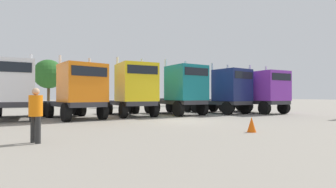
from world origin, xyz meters
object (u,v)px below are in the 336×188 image
(semi_truck_purple, at_px, (263,92))
(visitor_in_hivis, at_px, (36,111))
(semi_truck_yellow, at_px, (133,89))
(semi_truck_navy, at_px, (226,91))
(semi_truck_orange, at_px, (78,91))
(semi_truck_teal, at_px, (182,89))
(semi_truck_white, at_px, (13,89))
(traffic_cone_near, at_px, (252,125))

(semi_truck_purple, xyz_separation_m, visitor_in_hivis, (-16.37, -8.17, -0.81))
(semi_truck_yellow, height_order, semi_truck_purple, semi_truck_yellow)
(semi_truck_purple, bearing_deg, semi_truck_navy, -108.10)
(semi_truck_purple, relative_size, visitor_in_hivis, 3.84)
(semi_truck_yellow, bearing_deg, semi_truck_orange, -80.78)
(semi_truck_navy, bearing_deg, semi_truck_orange, -99.18)
(semi_truck_yellow, bearing_deg, semi_truck_navy, 84.81)
(visitor_in_hivis, bearing_deg, semi_truck_teal, -168.96)
(semi_truck_yellow, height_order, visitor_in_hivis, semi_truck_yellow)
(semi_truck_yellow, distance_m, visitor_in_hivis, 10.51)
(semi_truck_white, xyz_separation_m, semi_truck_teal, (11.27, 0.02, 0.10))
(semi_truck_white, relative_size, semi_truck_yellow, 0.99)
(visitor_in_hivis, height_order, traffic_cone_near, visitor_in_hivis)
(semi_truck_orange, height_order, semi_truck_teal, semi_truck_teal)
(semi_truck_yellow, xyz_separation_m, semi_truck_teal, (3.80, -0.09, 0.02))
(semi_truck_teal, distance_m, semi_truck_purple, 7.24)
(semi_truck_navy, height_order, semi_truck_purple, semi_truck_navy)
(semi_truck_orange, bearing_deg, traffic_cone_near, 18.32)
(semi_truck_white, xyz_separation_m, traffic_cone_near, (9.90, -9.45, -1.57))
(semi_truck_yellow, height_order, traffic_cone_near, semi_truck_yellow)
(traffic_cone_near, bearing_deg, semi_truck_orange, 125.66)
(semi_truck_white, xyz_separation_m, semi_truck_orange, (3.71, -0.83, -0.10))
(semi_truck_orange, bearing_deg, semi_truck_teal, 79.06)
(semi_truck_purple, bearing_deg, semi_truck_orange, -94.19)
(traffic_cone_near, bearing_deg, semi_truck_yellow, 104.29)
(semi_truck_yellow, distance_m, semi_truck_purple, 11.04)
(semi_truck_white, xyz_separation_m, semi_truck_navy, (15.32, 0.05, -0.00))
(semi_truck_yellow, height_order, semi_truck_teal, semi_truck_teal)
(semi_truck_orange, distance_m, semi_truck_navy, 11.64)
(semi_truck_white, height_order, semi_truck_navy, semi_truck_navy)
(semi_truck_teal, relative_size, semi_truck_purple, 0.92)
(semi_truck_purple, xyz_separation_m, traffic_cone_near, (-8.57, -8.75, -1.49))
(semi_truck_navy, relative_size, visitor_in_hivis, 3.73)
(visitor_in_hivis, distance_m, traffic_cone_near, 7.85)
(semi_truck_purple, relative_size, traffic_cone_near, 10.81)
(semi_truck_orange, height_order, semi_truck_purple, semi_truck_purple)
(semi_truck_navy, distance_m, semi_truck_purple, 3.24)
(semi_truck_orange, distance_m, traffic_cone_near, 10.72)
(visitor_in_hivis, relative_size, traffic_cone_near, 2.82)
(traffic_cone_near, bearing_deg, semi_truck_purple, 45.60)
(semi_truck_yellow, relative_size, visitor_in_hivis, 3.73)
(semi_truck_yellow, xyz_separation_m, visitor_in_hivis, (-5.37, -8.98, -0.96))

